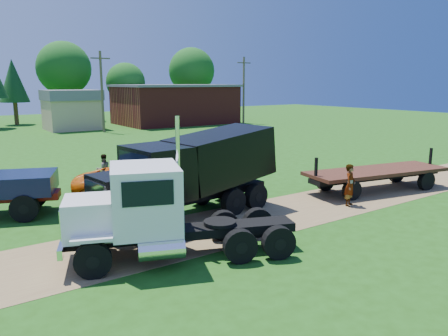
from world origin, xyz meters
TOP-DOWN VIEW (x-y plane):
  - ground at (0.00, 0.00)m, footprint 140.00×140.00m
  - dirt_track at (0.00, 0.00)m, footprint 120.00×4.20m
  - white_semi_tractor at (-5.53, -1.30)m, footprint 7.58×4.74m
  - black_dump_truck at (-1.97, 1.93)m, footprint 8.55×3.44m
  - orange_pickup at (-2.94, 5.96)m, footprint 6.25×4.74m
  - flatbed_trailer at (8.13, 0.20)m, footprint 8.17×3.80m
  - spectator_a at (4.67, -0.91)m, footprint 0.83×0.71m
  - spectator_b at (-3.08, 9.73)m, footprint 0.85×0.67m
  - brick_building at (18.00, 40.00)m, footprint 15.40×10.40m
  - tan_shed at (4.00, 40.00)m, footprint 6.20×5.40m
  - utility_poles at (6.00, 35.00)m, footprint 42.20×0.28m
  - tree_row at (2.42, 50.29)m, footprint 56.07×12.20m

SIDE VIEW (x-z plane):
  - ground at x=0.00m, z-range 0.00..0.00m
  - dirt_track at x=0.00m, z-range 0.00..0.01m
  - orange_pickup at x=-2.94m, z-range 0.00..1.58m
  - spectator_b at x=-3.08m, z-range 0.00..1.70m
  - flatbed_trailer at x=8.13m, z-range -0.14..1.87m
  - spectator_a at x=4.67m, z-range 0.00..1.94m
  - white_semi_tractor at x=-5.53m, z-range -0.72..3.81m
  - black_dump_truck at x=-1.97m, z-range 0.18..3.82m
  - tan_shed at x=4.00m, z-range 0.07..4.77m
  - brick_building at x=18.00m, z-range 0.01..5.31m
  - utility_poles at x=6.00m, z-range 0.21..9.21m
  - tree_row at x=2.42m, z-range 1.34..12.79m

